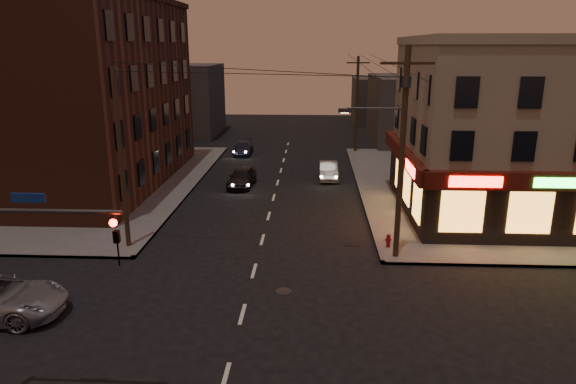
# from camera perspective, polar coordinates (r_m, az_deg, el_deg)

# --- Properties ---
(ground) EXTENTS (120.00, 120.00, 0.00)m
(ground) POSITION_cam_1_polar(r_m,az_deg,el_deg) (20.67, -5.09, -13.37)
(ground) COLOR black
(ground) RESTS_ON ground
(sidewalk_ne) EXTENTS (24.00, 28.00, 0.15)m
(sidewalk_ne) POSITION_cam_1_polar(r_m,az_deg,el_deg) (41.13, 24.62, 0.37)
(sidewalk_ne) COLOR #514F4C
(sidewalk_ne) RESTS_ON ground
(sidewalk_nw) EXTENTS (24.00, 28.00, 0.15)m
(sidewalk_nw) POSITION_cam_1_polar(r_m,az_deg,el_deg) (43.41, -25.70, 1.00)
(sidewalk_nw) COLOR #514F4C
(sidewalk_nw) RESTS_ON ground
(pizza_building) EXTENTS (15.85, 12.85, 10.50)m
(pizza_building) POSITION_cam_1_polar(r_m,az_deg,el_deg) (34.29, 25.73, 6.42)
(pizza_building) COLOR gray
(pizza_building) RESTS_ON sidewalk_ne
(brick_apartment) EXTENTS (12.00, 20.00, 13.00)m
(brick_apartment) POSITION_cam_1_polar(r_m,az_deg,el_deg) (40.78, -22.42, 9.93)
(brick_apartment) COLOR #4C2518
(brick_apartment) RESTS_ON sidewalk_nw
(bg_building_ne_a) EXTENTS (10.00, 12.00, 7.00)m
(bg_building_ne_a) POSITION_cam_1_polar(r_m,az_deg,el_deg) (57.35, 14.39, 8.86)
(bg_building_ne_a) COLOR #3F3D3A
(bg_building_ne_a) RESTS_ON ground
(bg_building_nw) EXTENTS (9.00, 10.00, 8.00)m
(bg_building_nw) POSITION_cam_1_polar(r_m,az_deg,el_deg) (62.15, -11.96, 9.99)
(bg_building_nw) COLOR #3F3D3A
(bg_building_nw) RESTS_ON ground
(bg_building_ne_b) EXTENTS (8.00, 8.00, 6.00)m
(bg_building_ne_b) POSITION_cam_1_polar(r_m,az_deg,el_deg) (70.81, 10.56, 9.95)
(bg_building_ne_b) COLOR #3F3D3A
(bg_building_ne_b) RESTS_ON ground
(utility_pole_main) EXTENTS (4.20, 0.44, 10.00)m
(utility_pole_main) POSITION_cam_1_polar(r_m,az_deg,el_deg) (24.36, 12.33, 5.33)
(utility_pole_main) COLOR #382619
(utility_pole_main) RESTS_ON sidewalk_ne
(utility_pole_far) EXTENTS (0.26, 0.26, 9.00)m
(utility_pole_far) POSITION_cam_1_polar(r_m,az_deg,el_deg) (50.30, 7.64, 9.61)
(utility_pole_far) COLOR #382619
(utility_pole_far) RESTS_ON sidewalk_ne
(utility_pole_west) EXTENTS (0.24, 0.24, 9.00)m
(utility_pole_west) POSITION_cam_1_polar(r_m,az_deg,el_deg) (26.67, -18.06, 3.37)
(utility_pole_west) COLOR #382619
(utility_pole_west) RESTS_ON sidewalk_nw
(traffic_signal) EXTENTS (4.49, 0.32, 6.47)m
(traffic_signal) POSITION_cam_1_polar(r_m,az_deg,el_deg) (15.90, -28.97, -8.13)
(traffic_signal) COLOR #333538
(traffic_signal) RESTS_ON ground
(sedan_near) EXTENTS (2.00, 4.27, 1.41)m
(sedan_near) POSITION_cam_1_polar(r_m,az_deg,el_deg) (38.18, -5.14, 1.65)
(sedan_near) COLOR black
(sedan_near) RESTS_ON ground
(sedan_mid) EXTENTS (1.45, 4.05, 1.33)m
(sedan_mid) POSITION_cam_1_polar(r_m,az_deg,el_deg) (40.33, 4.51, 2.38)
(sedan_mid) COLOR slate
(sedan_mid) RESTS_ON ground
(sedan_far) EXTENTS (1.79, 4.18, 1.20)m
(sedan_far) POSITION_cam_1_polar(r_m,az_deg,el_deg) (49.63, -5.02, 4.87)
(sedan_far) COLOR #191932
(sedan_far) RESTS_ON ground
(fire_hydrant) EXTENTS (0.31, 0.31, 0.71)m
(fire_hydrant) POSITION_cam_1_polar(r_m,az_deg,el_deg) (26.84, 11.09, -5.24)
(fire_hydrant) COLOR maroon
(fire_hydrant) RESTS_ON sidewalk_ne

